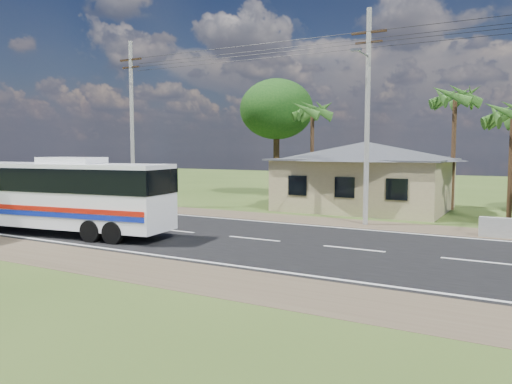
# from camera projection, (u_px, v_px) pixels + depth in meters

# --- Properties ---
(ground) EXTENTS (120.00, 120.00, 0.00)m
(ground) POSITION_uv_depth(u_px,v_px,m) (254.00, 239.00, 21.77)
(ground) COLOR #33491A
(ground) RESTS_ON ground
(road) EXTENTS (120.00, 16.00, 0.03)m
(road) POSITION_uv_depth(u_px,v_px,m) (254.00, 239.00, 21.77)
(road) COLOR black
(road) RESTS_ON ground
(house) EXTENTS (12.40, 10.00, 5.00)m
(house) POSITION_uv_depth(u_px,v_px,m) (365.00, 169.00, 32.37)
(house) COLOR tan
(house) RESTS_ON ground
(utility_poles) EXTENTS (32.80, 2.22, 11.00)m
(utility_poles) POSITION_uv_depth(u_px,v_px,m) (361.00, 113.00, 25.62)
(utility_poles) COLOR #9E9E99
(utility_poles) RESTS_ON ground
(palm_mid) EXTENTS (2.80, 2.80, 8.20)m
(palm_mid) POSITION_uv_depth(u_px,v_px,m) (455.00, 98.00, 31.74)
(palm_mid) COLOR #47301E
(palm_mid) RESTS_ON ground
(palm_far) EXTENTS (2.80, 2.80, 7.70)m
(palm_far) POSITION_uv_depth(u_px,v_px,m) (312.00, 112.00, 37.06)
(palm_far) COLOR #47301E
(palm_far) RESTS_ON ground
(tree_behind_house) EXTENTS (6.00, 6.00, 9.61)m
(tree_behind_house) POSITION_uv_depth(u_px,v_px,m) (277.00, 110.00, 40.70)
(tree_behind_house) COLOR #47301E
(tree_behind_house) RESTS_ON ground
(coach_bus) EXTENTS (11.67, 3.84, 3.56)m
(coach_bus) POSITION_uv_depth(u_px,v_px,m) (56.00, 190.00, 22.93)
(coach_bus) COLOR white
(coach_bus) RESTS_ON ground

